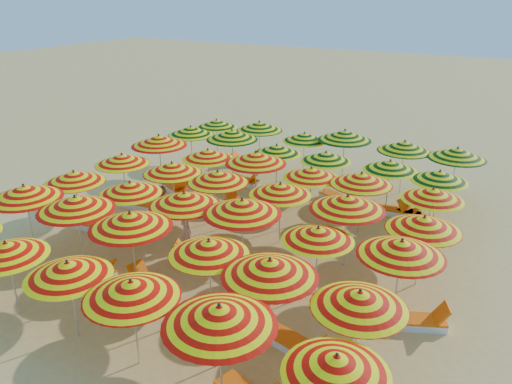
% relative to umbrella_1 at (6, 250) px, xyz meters
% --- Properties ---
extents(ground, '(120.00, 120.00, 0.00)m').
position_rel_umbrella_1_xyz_m(ground, '(3.28, 7.12, -2.01)').
color(ground, '#D8B360').
rests_on(ground, ground).
extents(umbrella_1, '(2.64, 2.64, 2.28)m').
position_rel_umbrella_1_xyz_m(umbrella_1, '(0.00, 0.00, 0.00)').
color(umbrella_1, silver).
rests_on(umbrella_1, ground).
extents(umbrella_2, '(2.35, 2.35, 2.28)m').
position_rel_umbrella_1_xyz_m(umbrella_2, '(2.22, 0.09, -0.00)').
color(umbrella_2, silver).
rests_on(umbrella_2, ground).
extents(umbrella_3, '(2.55, 2.55, 2.38)m').
position_rel_umbrella_1_xyz_m(umbrella_3, '(4.28, 0.10, 0.09)').
color(umbrella_3, silver).
rests_on(umbrella_3, ground).
extents(umbrella_4, '(2.99, 2.99, 2.56)m').
position_rel_umbrella_1_xyz_m(umbrella_4, '(6.68, 0.07, 0.24)').
color(umbrella_4, silver).
rests_on(umbrella_4, ground).
extents(umbrella_5, '(2.63, 2.63, 2.20)m').
position_rel_umbrella_1_xyz_m(umbrella_5, '(9.14, 0.24, -0.07)').
color(umbrella_5, silver).
rests_on(umbrella_5, ground).
extents(umbrella_6, '(3.07, 3.07, 2.54)m').
position_rel_umbrella_1_xyz_m(umbrella_6, '(-2.53, 2.53, 0.23)').
color(umbrella_6, silver).
rests_on(umbrella_6, ground).
extents(umbrella_7, '(2.96, 2.96, 2.54)m').
position_rel_umbrella_1_xyz_m(umbrella_7, '(-0.35, 2.69, 0.23)').
color(umbrella_7, silver).
rests_on(umbrella_7, ground).
extents(umbrella_8, '(2.94, 2.94, 2.56)m').
position_rel_umbrella_1_xyz_m(umbrella_8, '(1.99, 2.58, 0.24)').
color(umbrella_8, silver).
rests_on(umbrella_8, ground).
extents(umbrella_9, '(2.52, 2.52, 2.33)m').
position_rel_umbrella_1_xyz_m(umbrella_9, '(4.65, 2.65, 0.04)').
color(umbrella_9, silver).
rests_on(umbrella_9, ground).
extents(umbrella_10, '(3.05, 3.05, 2.51)m').
position_rel_umbrella_1_xyz_m(umbrella_10, '(6.67, 2.27, 0.21)').
color(umbrella_10, silver).
rests_on(umbrella_10, ground).
extents(umbrella_11, '(2.69, 2.69, 2.33)m').
position_rel_umbrella_1_xyz_m(umbrella_11, '(8.89, 2.30, 0.04)').
color(umbrella_11, silver).
rests_on(umbrella_11, ground).
extents(umbrella_12, '(2.80, 2.80, 2.35)m').
position_rel_umbrella_1_xyz_m(umbrella_12, '(-2.62, 4.64, 0.06)').
color(umbrella_12, silver).
rests_on(umbrella_12, ground).
extents(umbrella_13, '(2.22, 2.22, 2.31)m').
position_rel_umbrella_1_xyz_m(umbrella_13, '(-0.17, 4.90, 0.03)').
color(umbrella_13, silver).
rests_on(umbrella_13, ground).
extents(umbrella_14, '(2.94, 2.94, 2.45)m').
position_rel_umbrella_1_xyz_m(umbrella_14, '(2.24, 4.79, 0.15)').
color(umbrella_14, silver).
rests_on(umbrella_14, ground).
extents(umbrella_15, '(3.03, 3.03, 2.57)m').
position_rel_umbrella_1_xyz_m(umbrella_15, '(4.29, 4.95, 0.25)').
color(umbrella_15, silver).
rests_on(umbrella_15, ground).
extents(umbrella_16, '(2.57, 2.57, 2.22)m').
position_rel_umbrella_1_xyz_m(umbrella_16, '(6.79, 4.97, -0.05)').
color(umbrella_16, silver).
rests_on(umbrella_16, ground).
extents(umbrella_17, '(2.83, 2.83, 2.46)m').
position_rel_umbrella_1_xyz_m(umbrella_17, '(9.13, 4.90, 0.16)').
color(umbrella_17, silver).
rests_on(umbrella_17, ground).
extents(umbrella_18, '(2.78, 2.78, 2.33)m').
position_rel_umbrella_1_xyz_m(umbrella_18, '(-2.59, 7.06, 0.04)').
color(umbrella_18, silver).
rests_on(umbrella_18, ground).
extents(umbrella_19, '(2.81, 2.81, 2.38)m').
position_rel_umbrella_1_xyz_m(umbrella_19, '(-0.08, 7.10, 0.09)').
color(umbrella_19, silver).
rests_on(umbrella_19, ground).
extents(umbrella_20, '(2.92, 2.92, 2.39)m').
position_rel_umbrella_1_xyz_m(umbrella_20, '(1.97, 7.13, 0.09)').
color(umbrella_20, silver).
rests_on(umbrella_20, ground).
extents(umbrella_21, '(2.24, 2.24, 2.31)m').
position_rel_umbrella_1_xyz_m(umbrella_21, '(4.41, 7.31, 0.03)').
color(umbrella_21, silver).
rests_on(umbrella_21, ground).
extents(umbrella_22, '(2.46, 2.46, 2.53)m').
position_rel_umbrella_1_xyz_m(umbrella_22, '(6.94, 6.91, 0.22)').
color(umbrella_22, silver).
rests_on(umbrella_22, ground).
extents(umbrella_23, '(2.79, 2.79, 2.35)m').
position_rel_umbrella_1_xyz_m(umbrella_23, '(9.28, 6.90, 0.06)').
color(umbrella_23, silver).
rests_on(umbrella_23, ground).
extents(umbrella_24, '(2.86, 2.86, 2.58)m').
position_rel_umbrella_1_xyz_m(umbrella_24, '(-2.52, 9.29, 0.26)').
color(umbrella_24, silver).
rests_on(umbrella_24, ground).
extents(umbrella_25, '(2.79, 2.79, 2.29)m').
position_rel_umbrella_1_xyz_m(umbrella_25, '(-0.01, 9.39, 0.00)').
color(umbrella_25, silver).
rests_on(umbrella_25, ground).
extents(umbrella_26, '(2.68, 2.68, 2.57)m').
position_rel_umbrella_1_xyz_m(umbrella_26, '(2.33, 9.28, 0.26)').
color(umbrella_26, silver).
rests_on(umbrella_26, ground).
extents(umbrella_27, '(2.34, 2.34, 2.26)m').
position_rel_umbrella_1_xyz_m(umbrella_27, '(4.63, 9.45, -0.02)').
color(umbrella_27, silver).
rests_on(umbrella_27, ground).
extents(umbrella_28, '(2.52, 2.52, 2.39)m').
position_rel_umbrella_1_xyz_m(umbrella_28, '(6.55, 9.48, 0.09)').
color(umbrella_28, silver).
rests_on(umbrella_28, ground).
extents(umbrella_29, '(2.10, 2.10, 2.22)m').
position_rel_umbrella_1_xyz_m(umbrella_29, '(9.01, 9.62, -0.05)').
color(umbrella_29, silver).
rests_on(umbrella_29, ground).
extents(umbrella_30, '(2.93, 2.93, 2.36)m').
position_rel_umbrella_1_xyz_m(umbrella_30, '(-2.71, 11.86, 0.07)').
color(umbrella_30, silver).
rests_on(umbrella_30, ground).
extents(umbrella_31, '(2.84, 2.84, 2.52)m').
position_rel_umbrella_1_xyz_m(umbrella_31, '(-0.34, 11.80, 0.21)').
color(umbrella_31, silver).
rests_on(umbrella_31, ground).
extents(umbrella_32, '(2.32, 2.32, 2.23)m').
position_rel_umbrella_1_xyz_m(umbrella_32, '(2.10, 11.53, -0.04)').
color(umbrella_32, silver).
rests_on(umbrella_32, ground).
extents(umbrella_33, '(2.61, 2.61, 2.24)m').
position_rel_umbrella_1_xyz_m(umbrella_33, '(4.34, 11.62, -0.03)').
color(umbrella_33, silver).
rests_on(umbrella_33, ground).
extents(umbrella_34, '(2.79, 2.79, 2.27)m').
position_rel_umbrella_1_xyz_m(umbrella_34, '(6.97, 11.72, -0.01)').
color(umbrella_34, silver).
rests_on(umbrella_34, ground).
extents(umbrella_35, '(2.79, 2.79, 2.23)m').
position_rel_umbrella_1_xyz_m(umbrella_35, '(8.87, 11.53, -0.04)').
color(umbrella_35, silver).
rests_on(umbrella_35, ground).
extents(umbrella_36, '(2.71, 2.71, 2.22)m').
position_rel_umbrella_1_xyz_m(umbrella_36, '(-2.67, 14.04, -0.05)').
color(umbrella_36, silver).
rests_on(umbrella_36, ground).
extents(umbrella_37, '(2.71, 2.71, 2.43)m').
position_rel_umbrella_1_xyz_m(umbrella_37, '(-0.15, 14.04, 0.13)').
color(umbrella_37, silver).
rests_on(umbrella_37, ground).
extents(umbrella_38, '(2.17, 2.17, 2.21)m').
position_rel_umbrella_1_xyz_m(umbrella_38, '(2.31, 13.98, -0.07)').
color(umbrella_38, silver).
rests_on(umbrella_38, ground).
extents(umbrella_39, '(2.57, 2.57, 2.58)m').
position_rel_umbrella_1_xyz_m(umbrella_39, '(4.24, 14.08, 0.26)').
color(umbrella_39, silver).
rests_on(umbrella_39, ground).
extents(umbrella_40, '(2.43, 2.43, 2.44)m').
position_rel_umbrella_1_xyz_m(umbrella_40, '(6.93, 14.09, 0.14)').
color(umbrella_40, silver).
rests_on(umbrella_40, ground).
extents(umbrella_41, '(2.93, 2.93, 2.49)m').
position_rel_umbrella_1_xyz_m(umbrella_41, '(9.07, 14.01, 0.18)').
color(umbrella_41, silver).
rests_on(umbrella_41, ground).
extents(lounger_2, '(1.78, 0.74, 0.69)m').
position_rel_umbrella_1_xyz_m(lounger_2, '(0.25, 2.52, -1.85)').
color(lounger_2, white).
rests_on(lounger_2, ground).
extents(lounger_3, '(1.81, 0.92, 0.69)m').
position_rel_umbrella_1_xyz_m(lounger_3, '(2.49, 2.68, -1.85)').
color(lounger_3, white).
rests_on(lounger_3, ground).
extents(lounger_4, '(1.82, 0.95, 0.69)m').
position_rel_umbrella_1_xyz_m(lounger_4, '(7.26, 2.41, -1.85)').
color(lounger_4, white).
rests_on(lounger_4, ground).
extents(lounger_5, '(1.81, 0.89, 0.69)m').
position_rel_umbrella_1_xyz_m(lounger_5, '(-2.02, 4.89, -1.85)').
color(lounger_5, white).
rests_on(lounger_5, ground).
extents(lounger_6, '(1.82, 1.20, 0.69)m').
position_rel_umbrella_1_xyz_m(lounger_6, '(2.75, 4.80, -1.85)').
color(lounger_6, white).
rests_on(lounger_6, ground).
extents(lounger_7, '(1.82, 1.24, 0.69)m').
position_rel_umbrella_1_xyz_m(lounger_7, '(3.70, 5.02, -1.85)').
color(lounger_7, white).
rests_on(lounger_7, ground).
extents(lounger_8, '(1.82, 1.23, 0.69)m').
position_rel_umbrella_1_xyz_m(lounger_8, '(9.73, 4.81, -1.85)').
color(lounger_8, white).
rests_on(lounger_8, ground).
extents(lounger_9, '(1.78, 0.73, 0.69)m').
position_rel_umbrella_1_xyz_m(lounger_9, '(-2.09, 7.22, -1.85)').
color(lounger_9, white).
rests_on(lounger_9, ground).
extents(lounger_10, '(1.82, 1.25, 0.69)m').
position_rel_umbrella_1_xyz_m(lounger_10, '(-1.93, 9.38, -1.85)').
color(lounger_10, white).
rests_on(lounger_10, ground).
extents(lounger_11, '(1.82, 1.01, 0.69)m').
position_rel_umbrella_1_xyz_m(lounger_11, '(1.74, 9.22, -1.85)').
color(lounger_11, white).
rests_on(lounger_11, ground).
extents(lounger_12, '(1.75, 0.63, 0.69)m').
position_rel_umbrella_1_xyz_m(lounger_12, '(0.26, 11.61, -1.85)').
color(lounger_12, white).
rests_on(lounger_12, ground).
extents(lounger_13, '(1.82, 1.18, 0.69)m').
position_rel_umbrella_1_xyz_m(lounger_13, '(4.93, 11.83, -1.85)').
color(lounger_13, white).
rests_on(lounger_13, ground).
extents(lounger_14, '(1.80, 0.82, 0.69)m').
position_rel_umbrella_1_xyz_m(lounger_14, '(7.57, 11.73, -1.85)').
color(lounger_14, white).
rests_on(lounger_14, ground).
extents(lounger_15, '(1.82, 1.17, 0.69)m').
position_rel_umbrella_1_xyz_m(lounger_15, '(8.28, 11.58, -1.85)').
color(lounger_15, white).
rests_on(lounger_15, ground).
extents(lounger_16, '(1.80, 0.82, 0.69)m').
position_rel_umbrella_1_xyz_m(lounger_16, '(-0.75, 13.90, -1.85)').
color(lounger_16, white).
rests_on(lounger_16, ground).
extents(beachgoer_a, '(0.55, 0.43, 1.33)m').
position_rel_umbrella_1_xyz_m(beachgoer_a, '(1.78, 5.36, -1.34)').
color(beachgoer_a, tan).
rests_on(beachgoer_a, ground).
extents(beachgoer_b, '(0.93, 0.86, 1.53)m').
position_rel_umbrella_1_xyz_m(beachgoer_b, '(-0.13, 6.46, -1.24)').
color(beachgoer_b, tan).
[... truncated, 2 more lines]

